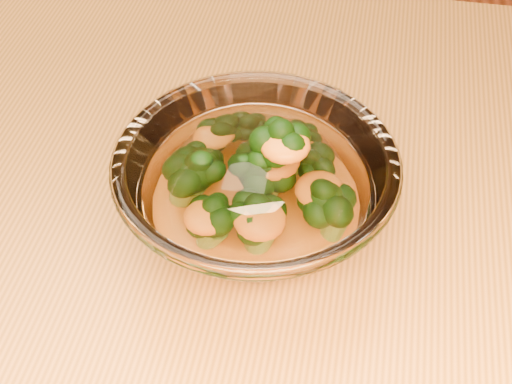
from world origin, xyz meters
TOP-DOWN VIEW (x-y plane):
  - table at (0.00, 0.00)m, footprint 1.20×0.80m
  - glass_bowl at (0.08, 0.01)m, footprint 0.21×0.21m
  - cheese_sauce at (0.08, 0.01)m, footprint 0.11×0.11m
  - broccoli_heap at (0.07, 0.01)m, footprint 0.14×0.13m

SIDE VIEW (x-z plane):
  - table at x=0.00m, z-range 0.28..1.03m
  - cheese_sauce at x=0.08m, z-range 0.76..0.79m
  - glass_bowl at x=0.08m, z-range 0.75..0.85m
  - broccoli_heap at x=0.07m, z-range 0.77..0.85m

